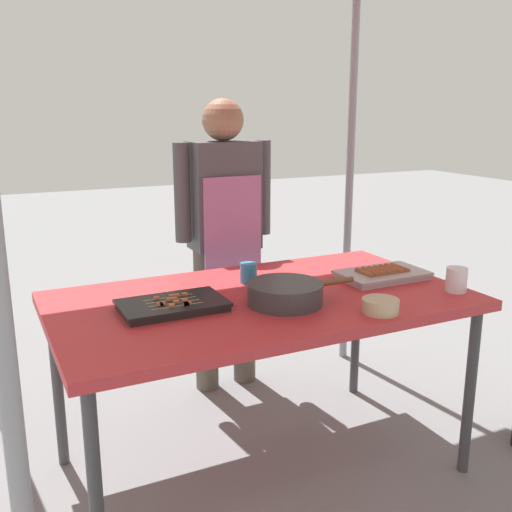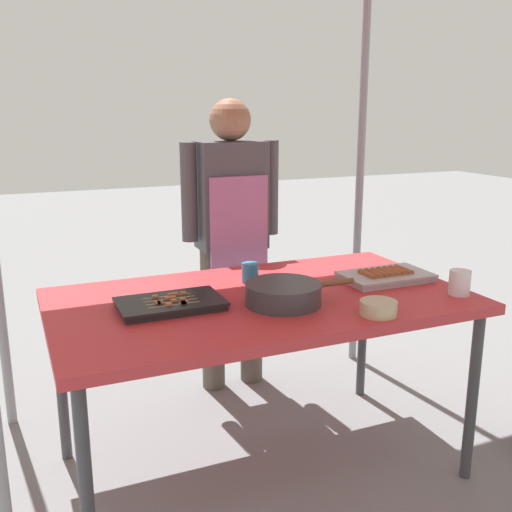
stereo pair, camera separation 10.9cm
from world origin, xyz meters
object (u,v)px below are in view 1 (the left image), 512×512
(vendor_woman, at_px, (225,224))
(cooking_wok, at_px, (286,292))
(tray_grilled_sausages, at_px, (382,274))
(drink_cup_near_edge, at_px, (456,280))
(stall_table, at_px, (262,309))
(drink_cup_by_wok, at_px, (249,273))
(tray_meat_skewers, at_px, (173,306))
(condiment_bowl, at_px, (380,306))

(vendor_woman, bearing_deg, cooking_wok, 81.60)
(tray_grilled_sausages, bearing_deg, drink_cup_near_edge, -61.42)
(stall_table, relative_size, vendor_woman, 1.06)
(tray_grilled_sausages, distance_m, drink_cup_by_wok, 0.58)
(tray_meat_skewers, bearing_deg, cooking_wok, -16.06)
(condiment_bowl, bearing_deg, drink_cup_by_wok, 115.94)
(drink_cup_by_wok, bearing_deg, condiment_bowl, -64.06)
(drink_cup_near_edge, bearing_deg, condiment_bowl, -170.55)
(tray_meat_skewers, distance_m, cooking_wok, 0.42)
(tray_grilled_sausages, height_order, vendor_woman, vendor_woman)
(condiment_bowl, distance_m, drink_cup_near_edge, 0.43)
(tray_grilled_sausages, bearing_deg, drink_cup_by_wok, 159.88)
(vendor_woman, bearing_deg, tray_grilled_sausages, 117.25)
(cooking_wok, bearing_deg, drink_cup_by_wok, 91.33)
(tray_meat_skewers, height_order, cooking_wok, cooking_wok)
(tray_meat_skewers, height_order, drink_cup_by_wok, drink_cup_by_wok)
(cooking_wok, bearing_deg, vendor_woman, 81.60)
(vendor_woman, bearing_deg, tray_meat_skewers, 55.44)
(stall_table, bearing_deg, vendor_woman, 77.44)
(drink_cup_near_edge, height_order, vendor_woman, vendor_woman)
(tray_meat_skewers, distance_m, condiment_bowl, 0.75)
(cooking_wok, height_order, condiment_bowl, cooking_wok)
(tray_meat_skewers, distance_m, drink_cup_near_edge, 1.12)
(cooking_wok, xyz_separation_m, drink_cup_near_edge, (0.68, -0.17, 0.00))
(tray_meat_skewers, bearing_deg, drink_cup_near_edge, -14.53)
(cooking_wok, relative_size, vendor_woman, 0.29)
(cooking_wok, distance_m, vendor_woman, 0.90)
(drink_cup_by_wok, bearing_deg, drink_cup_near_edge, -34.47)
(condiment_bowl, relative_size, drink_cup_near_edge, 1.36)
(stall_table, bearing_deg, cooking_wok, -71.30)
(cooking_wok, distance_m, drink_cup_near_edge, 0.70)
(condiment_bowl, bearing_deg, vendor_woman, 96.40)
(condiment_bowl, bearing_deg, cooking_wok, 137.48)
(condiment_bowl, height_order, vendor_woman, vendor_woman)
(stall_table, height_order, drink_cup_by_wok, drink_cup_by_wok)
(condiment_bowl, xyz_separation_m, drink_cup_by_wok, (-0.26, 0.54, 0.02))
(tray_grilled_sausages, xyz_separation_m, cooking_wok, (-0.53, -0.11, 0.02))
(tray_grilled_sausages, xyz_separation_m, vendor_woman, (-0.40, 0.78, 0.11))
(stall_table, distance_m, vendor_woman, 0.81)
(condiment_bowl, distance_m, vendor_woman, 1.14)
(condiment_bowl, xyz_separation_m, vendor_woman, (-0.13, 1.13, 0.11))
(tray_grilled_sausages, distance_m, drink_cup_near_edge, 0.32)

